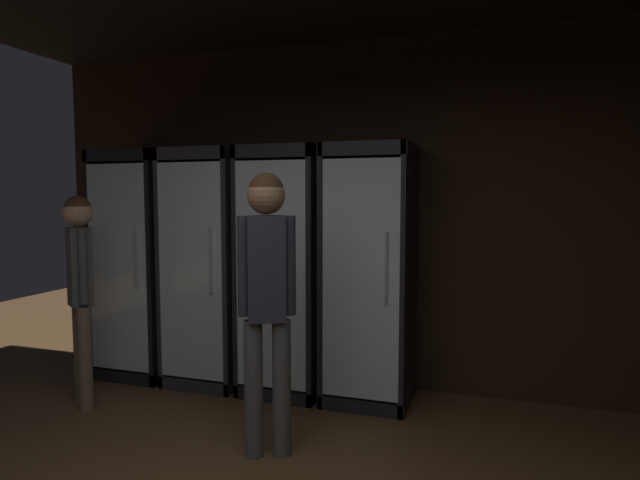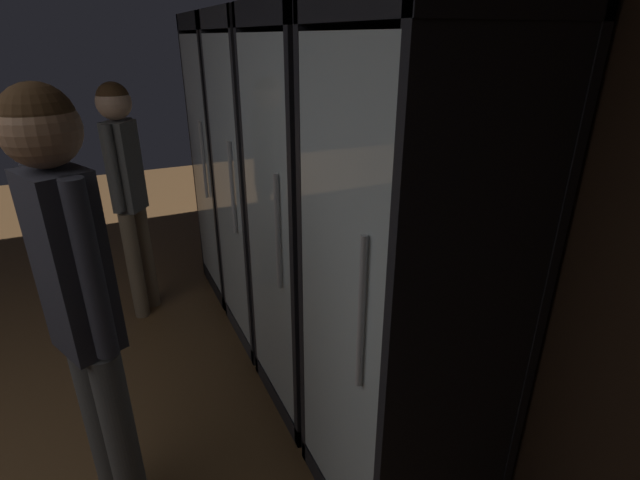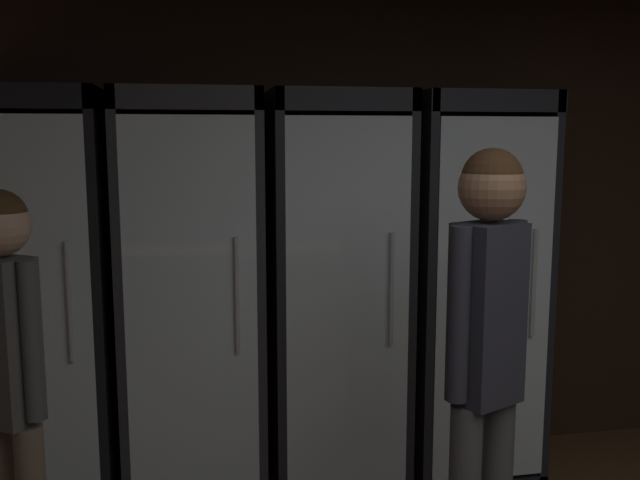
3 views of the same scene
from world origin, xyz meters
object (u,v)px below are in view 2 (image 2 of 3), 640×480
(cooler_left, at_px, (284,192))
(shopper_near, at_px, (77,288))
(cooler_far_left, at_px, (250,166))
(cooler_center, at_px, (336,230))
(cooler_right, at_px, (421,292))
(shopper_far, at_px, (126,178))

(cooler_left, bearing_deg, shopper_near, -48.23)
(cooler_far_left, xyz_separation_m, cooler_center, (1.36, 0.00, 0.01))
(cooler_right, distance_m, shopper_far, 2.14)
(cooler_right, height_order, shopper_far, cooler_right)
(cooler_center, height_order, shopper_near, cooler_center)
(shopper_far, bearing_deg, shopper_near, -9.56)
(cooler_far_left, xyz_separation_m, shopper_near, (1.66, -1.11, 0.11))
(cooler_left, relative_size, cooler_center, 1.00)
(cooler_far_left, height_order, shopper_near, cooler_far_left)
(shopper_near, bearing_deg, cooler_right, 71.43)
(cooler_left, height_order, cooler_center, same)
(cooler_far_left, bearing_deg, shopper_far, -85.66)
(cooler_right, height_order, shopper_near, cooler_right)
(cooler_far_left, relative_size, cooler_right, 1.00)
(shopper_near, relative_size, shopper_far, 1.09)
(cooler_far_left, relative_size, shopper_near, 1.14)
(cooler_right, bearing_deg, cooler_left, -179.94)
(cooler_center, bearing_deg, cooler_right, -0.11)
(cooler_right, relative_size, shopper_near, 1.14)
(cooler_left, height_order, cooler_right, same)
(cooler_far_left, xyz_separation_m, cooler_right, (2.03, -0.00, 0.01))
(cooler_right, distance_m, shopper_near, 1.17)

